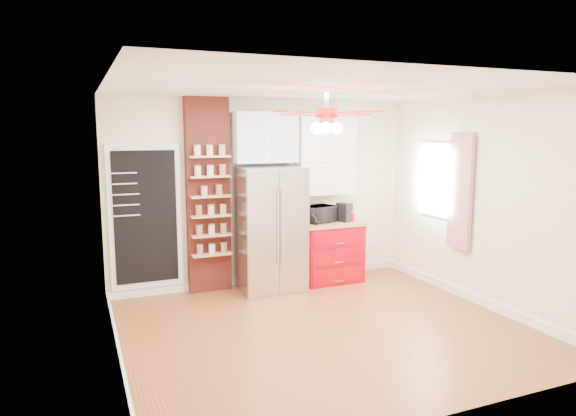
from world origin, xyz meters
name	(u,v)px	position (x,y,z in m)	size (l,w,h in m)	color
floor	(324,329)	(0.00, 0.00, 0.00)	(4.50, 4.50, 0.00)	brown
ceiling	(327,88)	(0.00, 0.00, 2.70)	(4.50, 4.50, 0.00)	white
wall_back	(264,192)	(0.00, 2.00, 1.35)	(4.50, 0.02, 2.70)	#FFF5CD
wall_front	(445,251)	(0.00, -2.00, 1.35)	(4.50, 0.02, 2.70)	#FFF5CD
wall_left	(111,227)	(-2.25, 0.00, 1.35)	(0.02, 4.00, 2.70)	#FFF5CD
wall_right	(484,202)	(2.25, 0.00, 1.35)	(0.02, 4.00, 2.70)	#FFF5CD
chalkboard	(145,217)	(-1.70, 1.96, 1.10)	(0.95, 0.05, 1.95)	white
brick_pillar	(208,196)	(-0.85, 1.92, 1.35)	(0.60, 0.16, 2.70)	maroon
fridge	(270,229)	(-0.05, 1.63, 0.88)	(0.90, 0.70, 1.75)	#B7B7BC
upper_glass_cabinet	(264,137)	(-0.05, 1.82, 2.15)	(0.90, 0.35, 0.70)	white
red_cabinet	(329,251)	(0.92, 1.68, 0.45)	(0.94, 0.64, 0.90)	#AD000F
upper_shelf_unit	(325,156)	(0.92, 1.85, 1.88)	(0.90, 0.30, 1.15)	white
window	(437,180)	(2.23, 0.90, 1.55)	(0.04, 0.75, 1.05)	white
curtain	(461,191)	(2.18, 0.35, 1.45)	(0.06, 0.40, 1.55)	#AF1720
ceiling_fan	(326,114)	(0.00, 0.00, 2.42)	(1.40, 1.40, 0.44)	silver
toaster_oven	(319,214)	(0.76, 1.71, 1.02)	(0.45, 0.31, 0.25)	black
coffee_maker	(344,212)	(1.14, 1.63, 1.04)	(0.16, 0.20, 0.28)	black
canister_left	(351,217)	(1.24, 1.60, 0.97)	(0.10, 0.10, 0.14)	#A60909
canister_right	(347,215)	(1.23, 1.71, 0.97)	(0.11, 0.11, 0.15)	#BA0A1E
pantry_jar_oats	(204,191)	(-0.94, 1.76, 1.43)	(0.09, 0.09, 0.12)	#C1AD93
pantry_jar_beans	(219,190)	(-0.73, 1.79, 1.44)	(0.09, 0.09, 0.13)	#92724A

